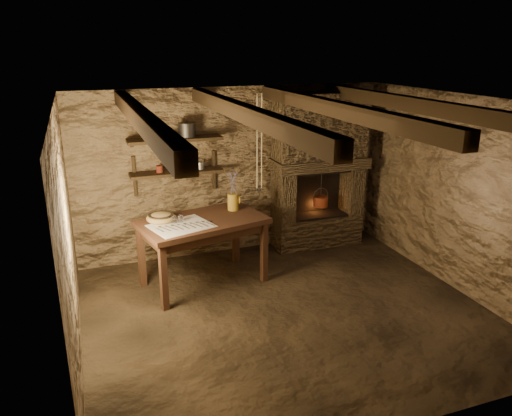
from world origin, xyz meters
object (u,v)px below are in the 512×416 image
object	(u,v)px
stoneware_jug	(233,194)
iron_stockpot	(187,131)
red_pot	(321,201)
wooden_bowl	(161,218)
work_table	(203,249)

from	to	relation	value
stoneware_jug	iron_stockpot	size ratio (longest dim) A/B	2.23
iron_stockpot	red_pot	xyz separation A→B (m)	(1.96, -0.12, -1.15)
wooden_bowl	iron_stockpot	xyz separation A→B (m)	(0.52, 0.69, 0.94)
work_table	iron_stockpot	bearing A→B (deg)	75.37
work_table	iron_stockpot	world-z (taller)	iron_stockpot
work_table	wooden_bowl	size ratio (longest dim) A/B	4.66
stoneware_jug	red_pot	xyz separation A→B (m)	(1.51, 0.45, -0.39)
iron_stockpot	red_pot	distance (m)	2.28
iron_stockpot	red_pot	size ratio (longest dim) A/B	0.42
stoneware_jug	wooden_bowl	size ratio (longest dim) A/B	1.41
red_pot	work_table	bearing A→B (deg)	-161.24
stoneware_jug	iron_stockpot	bearing A→B (deg)	143.73
stoneware_jug	wooden_bowl	bearing A→B (deg)	-157.41
stoneware_jug	iron_stockpot	distance (m)	1.05
stoneware_jug	iron_stockpot	world-z (taller)	iron_stockpot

